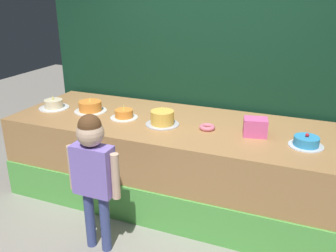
{
  "coord_description": "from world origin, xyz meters",
  "views": [
    {
      "loc": [
        1.05,
        -2.51,
        2.06
      ],
      "look_at": [
        -0.11,
        0.35,
        0.89
      ],
      "focal_mm": 38.34,
      "sensor_mm": 36.0,
      "label": 1
    }
  ],
  "objects": [
    {
      "name": "stage_platform",
      "position": [
        0.0,
        0.58,
        0.42
      ],
      "size": [
        3.58,
        1.19,
        0.84
      ],
      "color": "#B27F4C",
      "rests_on": "ground_plane"
    },
    {
      "name": "cake_far_left",
      "position": [
        -1.52,
        0.5,
        0.88
      ],
      "size": [
        0.33,
        0.33,
        0.15
      ],
      "color": "white",
      "rests_on": "stage_platform"
    },
    {
      "name": "donut",
      "position": [
        0.22,
        0.51,
        0.86
      ],
      "size": [
        0.15,
        0.15,
        0.04
      ],
      "primitive_type": "torus",
      "color": "pink",
      "rests_on": "stage_platform"
    },
    {
      "name": "cake_center_left",
      "position": [
        -0.65,
        0.5,
        0.88
      ],
      "size": [
        0.28,
        0.28,
        0.15
      ],
      "color": "white",
      "rests_on": "stage_platform"
    },
    {
      "name": "cake_center_right",
      "position": [
        -0.22,
        0.47,
        0.91
      ],
      "size": [
        0.32,
        0.32,
        0.19
      ],
      "color": "silver",
      "rests_on": "stage_platform"
    },
    {
      "name": "ground_plane",
      "position": [
        0.0,
        0.0,
        0.0
      ],
      "size": [
        12.0,
        12.0,
        0.0
      ],
      "primitive_type": "plane",
      "color": "gray"
    },
    {
      "name": "cake_right",
      "position": [
        1.09,
        0.45,
        0.88
      ],
      "size": [
        0.29,
        0.29,
        0.12
      ],
      "color": "silver",
      "rests_on": "stage_platform"
    },
    {
      "name": "cake_left",
      "position": [
        -1.09,
        0.55,
        0.89
      ],
      "size": [
        0.34,
        0.34,
        0.15
      ],
      "color": "white",
      "rests_on": "stage_platform"
    },
    {
      "name": "child_figure",
      "position": [
        -0.43,
        -0.41,
        0.77
      ],
      "size": [
        0.46,
        0.21,
        1.2
      ],
      "color": "#3F4C8C",
      "rests_on": "ground_plane"
    },
    {
      "name": "pink_box",
      "position": [
        0.65,
        0.53,
        0.92
      ],
      "size": [
        0.23,
        0.2,
        0.16
      ],
      "primitive_type": "cube",
      "rotation": [
        0.0,
        0.0,
        0.22
      ],
      "color": "pink",
      "rests_on": "stage_platform"
    },
    {
      "name": "curtain_backdrop",
      "position": [
        0.0,
        1.27,
        1.3
      ],
      "size": [
        3.88,
        0.08,
        2.6
      ],
      "primitive_type": "cube",
      "color": "#113823",
      "rests_on": "ground_plane"
    }
  ]
}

